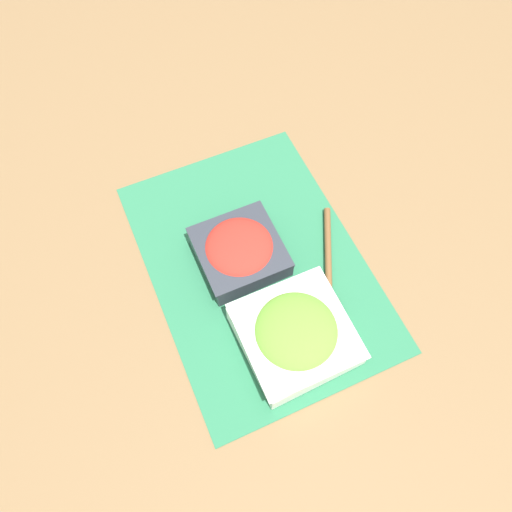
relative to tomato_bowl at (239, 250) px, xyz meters
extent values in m
plane|color=olive|center=(-0.02, -0.02, -0.03)|extent=(3.00, 3.00, 0.00)
cube|color=#2D7A51|center=(-0.02, -0.02, -0.03)|extent=(0.52, 0.37, 0.00)
cube|color=#333842|center=(0.00, 0.00, -0.01)|extent=(0.14, 0.14, 0.04)
cube|color=#333842|center=(0.00, 0.00, 0.01)|extent=(0.14, 0.14, 0.00)
ellipsoid|color=red|center=(0.00, 0.00, 0.01)|extent=(0.12, 0.12, 0.04)
cube|color=white|center=(-0.18, -0.02, -0.01)|extent=(0.17, 0.17, 0.04)
cube|color=white|center=(-0.18, -0.02, 0.02)|extent=(0.17, 0.17, 0.00)
ellipsoid|color=#6BAD38|center=(-0.18, -0.02, 0.02)|extent=(0.13, 0.13, 0.04)
cylinder|color=brown|center=(-0.06, -0.15, -0.02)|extent=(0.18, 0.10, 0.01)
ellipsoid|color=brown|center=(-0.15, -0.10, -0.02)|extent=(0.06, 0.06, 0.02)
camera|label=1|loc=(-0.40, 0.14, 0.77)|focal=35.00mm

